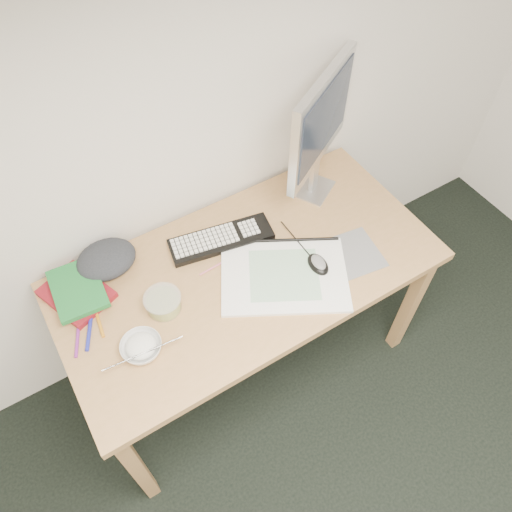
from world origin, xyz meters
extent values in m
plane|color=white|center=(0.00, 1.80, 1.30)|extent=(3.60, 0.00, 3.60)
cube|color=tan|center=(-0.64, 1.13, 0.36)|extent=(0.05, 0.05, 0.71)
cube|color=tan|center=(0.66, 1.13, 0.36)|extent=(0.05, 0.05, 0.71)
cube|color=tan|center=(-0.64, 1.73, 0.36)|extent=(0.05, 0.05, 0.71)
cube|color=tan|center=(0.66, 1.73, 0.36)|extent=(0.05, 0.05, 0.71)
cube|color=tan|center=(0.01, 1.43, 0.73)|extent=(1.40, 0.70, 0.03)
cube|color=slate|center=(0.37, 1.28, 0.75)|extent=(0.25, 0.23, 0.00)
cube|color=white|center=(0.11, 1.33, 0.76)|extent=(0.55, 0.50, 0.01)
cube|color=black|center=(0.00, 1.59, 0.76)|extent=(0.41, 0.20, 0.02)
cube|color=silver|center=(0.45, 1.64, 0.75)|extent=(0.21, 0.20, 0.01)
cube|color=silver|center=(0.45, 1.64, 0.83)|extent=(0.06, 0.04, 0.15)
cube|color=silver|center=(0.45, 1.64, 1.10)|extent=(0.42, 0.26, 0.37)
cube|color=black|center=(0.45, 1.64, 1.11)|extent=(0.36, 0.21, 0.29)
ellipsoid|color=black|center=(0.24, 1.30, 0.78)|extent=(0.07, 0.11, 0.04)
imported|color=white|center=(-0.45, 1.33, 0.77)|extent=(0.16, 0.16, 0.04)
cylinder|color=#B6B6B8|center=(-0.45, 1.29, 0.80)|extent=(0.26, 0.04, 0.02)
cylinder|color=gold|center=(-0.32, 1.44, 0.78)|extent=(0.13, 0.13, 0.06)
cube|color=maroon|center=(-0.56, 1.64, 0.76)|extent=(0.25, 0.28, 0.02)
cube|color=#1C7130|center=(-0.55, 1.64, 0.78)|extent=(0.19, 0.24, 0.02)
ellipsoid|color=#25272D|center=(-0.41, 1.71, 0.79)|extent=(0.19, 0.16, 0.08)
cylinder|color=#D56A83|center=(-0.06, 1.50, 0.75)|extent=(0.19, 0.02, 0.01)
cylinder|color=#A97F59|center=(0.04, 1.45, 0.75)|extent=(0.13, 0.11, 0.01)
cylinder|color=black|center=(0.06, 1.48, 0.75)|extent=(0.16, 0.04, 0.01)
cylinder|color=#1F25A8|center=(-0.57, 1.48, 0.76)|extent=(0.08, 0.13, 0.01)
cylinder|color=orange|center=(-0.53, 1.50, 0.76)|extent=(0.03, 0.12, 0.01)
cylinder|color=#82268D|center=(-0.62, 1.47, 0.76)|extent=(0.06, 0.12, 0.01)
camera|label=1|loc=(-0.51, 0.51, 2.24)|focal=35.00mm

